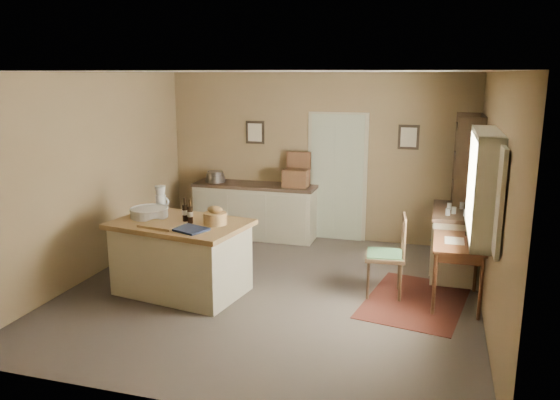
% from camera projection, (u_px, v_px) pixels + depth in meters
% --- Properties ---
extents(ground, '(5.00, 5.00, 0.00)m').
position_uv_depth(ground, '(272.00, 292.00, 6.86)').
color(ground, '#52473E').
rests_on(ground, ground).
extents(wall_back, '(5.00, 0.10, 2.70)m').
position_uv_depth(wall_back, '(317.00, 157.00, 8.90)').
color(wall_back, olive).
rests_on(wall_back, ground).
extents(wall_front, '(5.00, 0.10, 2.70)m').
position_uv_depth(wall_front, '(177.00, 249.00, 4.22)').
color(wall_front, olive).
rests_on(wall_front, ground).
extents(wall_left, '(0.10, 5.00, 2.70)m').
position_uv_depth(wall_left, '(92.00, 176.00, 7.24)').
color(wall_left, olive).
rests_on(wall_left, ground).
extents(wall_right, '(0.10, 5.00, 2.70)m').
position_uv_depth(wall_right, '(493.00, 200.00, 5.88)').
color(wall_right, olive).
rests_on(wall_right, ground).
extents(ceiling, '(5.00, 5.00, 0.00)m').
position_uv_depth(ceiling, '(271.00, 72.00, 6.25)').
color(ceiling, silver).
rests_on(ceiling, wall_back).
extents(door, '(0.97, 0.06, 2.11)m').
position_uv_depth(door, '(337.00, 176.00, 8.84)').
color(door, '#B7BEA0').
rests_on(door, ground).
extents(framed_prints, '(2.82, 0.02, 0.38)m').
position_uv_depth(framed_prints, '(329.00, 135.00, 8.74)').
color(framed_prints, black).
rests_on(framed_prints, ground).
extents(window, '(0.25, 1.99, 1.12)m').
position_uv_depth(window, '(488.00, 185.00, 5.67)').
color(window, '#BDB394').
rests_on(window, ground).
extents(work_island, '(1.75, 1.29, 1.20)m').
position_uv_depth(work_island, '(181.00, 255.00, 6.76)').
color(work_island, '#BDB394').
rests_on(work_island, ground).
extents(sideboard, '(2.04, 0.58, 1.18)m').
position_uv_depth(sideboard, '(256.00, 209.00, 9.07)').
color(sideboard, '#BDB394').
rests_on(sideboard, ground).
extents(rug, '(1.36, 1.77, 0.01)m').
position_uv_depth(rug, '(415.00, 301.00, 6.57)').
color(rug, '#411410').
rests_on(rug, ground).
extents(writing_desk, '(0.57, 0.93, 0.82)m').
position_uv_depth(writing_desk, '(458.00, 249.00, 6.39)').
color(writing_desk, '#3A1F12').
rests_on(writing_desk, ground).
extents(desk_chair, '(0.52, 0.52, 1.01)m').
position_uv_depth(desk_chair, '(385.00, 256.00, 6.66)').
color(desk_chair, black).
rests_on(desk_chair, ground).
extents(right_cabinet, '(0.63, 1.13, 0.99)m').
position_uv_depth(right_cabinet, '(455.00, 242.00, 7.38)').
color(right_cabinet, '#BDB394').
rests_on(right_cabinet, ground).
extents(shelving_unit, '(0.36, 0.95, 2.12)m').
position_uv_depth(shelving_unit, '(469.00, 190.00, 7.77)').
color(shelving_unit, black).
rests_on(shelving_unit, ground).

